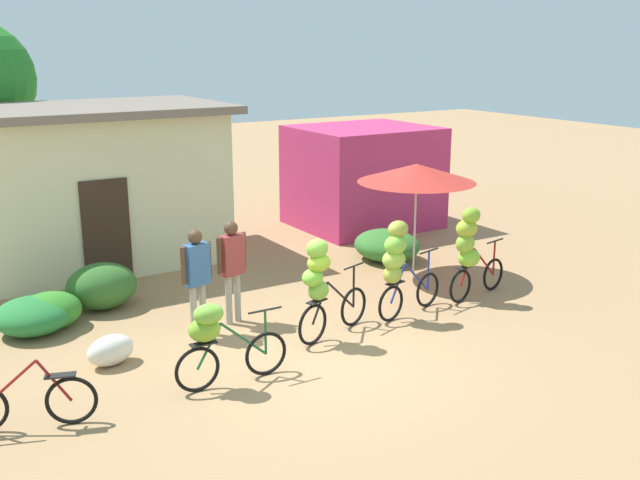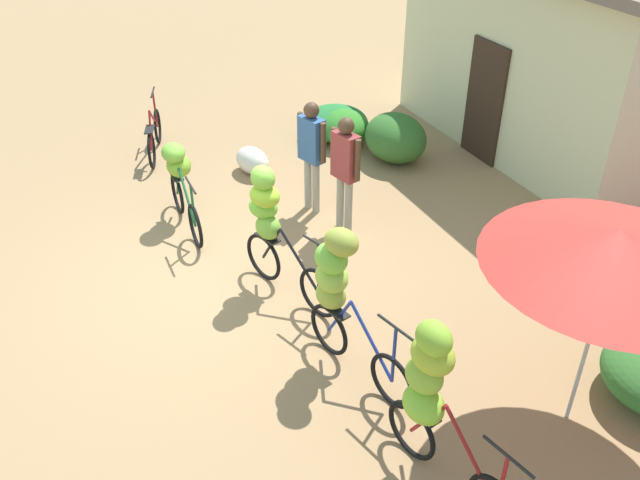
{
  "view_description": "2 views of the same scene",
  "coord_description": "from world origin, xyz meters",
  "px_view_note": "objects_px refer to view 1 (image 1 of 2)",
  "views": [
    {
      "loc": [
        -5.16,
        -8.57,
        4.48
      ],
      "look_at": [
        1.13,
        1.7,
        1.25
      ],
      "focal_mm": 41.76,
      "sensor_mm": 36.0,
      "label": 1
    },
    {
      "loc": [
        6.9,
        -1.79,
        5.17
      ],
      "look_at": [
        1.02,
        0.93,
        0.92
      ],
      "focal_mm": 37.48,
      "sensor_mm": 36.0,
      "label": 2
    }
  ],
  "objects_px": {
    "bicycle_leftmost": "(26,402)",
    "bicycle_center_loaded": "(322,282)",
    "market_umbrella": "(417,173)",
    "bicycle_by_shop": "(398,262)",
    "person_vendor": "(197,271)",
    "shop_pink": "(363,177)",
    "bicycle_rightmost": "(470,247)",
    "bicycle_near_pile": "(215,336)",
    "building_low": "(82,185)",
    "person_bystander": "(232,261)",
    "produce_sack": "(111,350)"
  },
  "relations": [
    {
      "from": "bicycle_leftmost",
      "to": "bicycle_center_loaded",
      "type": "relative_size",
      "value": 0.95
    },
    {
      "from": "market_umbrella",
      "to": "bicycle_by_shop",
      "type": "height_order",
      "value": "market_umbrella"
    },
    {
      "from": "bicycle_leftmost",
      "to": "bicycle_by_shop",
      "type": "height_order",
      "value": "bicycle_by_shop"
    },
    {
      "from": "person_vendor",
      "to": "bicycle_by_shop",
      "type": "bearing_deg",
      "value": -19.27
    },
    {
      "from": "shop_pink",
      "to": "bicycle_rightmost",
      "type": "relative_size",
      "value": 1.87
    },
    {
      "from": "bicycle_leftmost",
      "to": "person_vendor",
      "type": "bearing_deg",
      "value": 30.36
    },
    {
      "from": "bicycle_by_shop",
      "to": "market_umbrella",
      "type": "bearing_deg",
      "value": 45.18
    },
    {
      "from": "shop_pink",
      "to": "bicycle_near_pile",
      "type": "relative_size",
      "value": 1.96
    },
    {
      "from": "building_low",
      "to": "market_umbrella",
      "type": "relative_size",
      "value": 2.56
    },
    {
      "from": "bicycle_by_shop",
      "to": "bicycle_leftmost",
      "type": "bearing_deg",
      "value": -174.15
    },
    {
      "from": "shop_pink",
      "to": "person_bystander",
      "type": "height_order",
      "value": "shop_pink"
    },
    {
      "from": "shop_pink",
      "to": "market_umbrella",
      "type": "bearing_deg",
      "value": -110.96
    },
    {
      "from": "bicycle_near_pile",
      "to": "bicycle_center_loaded",
      "type": "relative_size",
      "value": 0.99
    },
    {
      "from": "market_umbrella",
      "to": "person_bystander",
      "type": "relative_size",
      "value": 1.33
    },
    {
      "from": "bicycle_rightmost",
      "to": "person_vendor",
      "type": "xyz_separation_m",
      "value": [
        -4.72,
        1.0,
        0.07
      ]
    },
    {
      "from": "market_umbrella",
      "to": "bicycle_rightmost",
      "type": "bearing_deg",
      "value": -92.83
    },
    {
      "from": "shop_pink",
      "to": "bicycle_center_loaded",
      "type": "distance_m",
      "value": 7.58
    },
    {
      "from": "bicycle_leftmost",
      "to": "bicycle_center_loaded",
      "type": "bearing_deg",
      "value": 6.16
    },
    {
      "from": "person_vendor",
      "to": "person_bystander",
      "type": "height_order",
      "value": "person_bystander"
    },
    {
      "from": "bicycle_center_loaded",
      "to": "person_vendor",
      "type": "distance_m",
      "value": 1.95
    },
    {
      "from": "bicycle_near_pile",
      "to": "market_umbrella",
      "type": "bearing_deg",
      "value": 25.07
    },
    {
      "from": "shop_pink",
      "to": "bicycle_by_shop",
      "type": "bearing_deg",
      "value": -119.58
    },
    {
      "from": "building_low",
      "to": "person_bystander",
      "type": "xyz_separation_m",
      "value": [
        1.13,
        -4.72,
        -0.58
      ]
    },
    {
      "from": "person_bystander",
      "to": "produce_sack",
      "type": "bearing_deg",
      "value": -164.97
    },
    {
      "from": "shop_pink",
      "to": "person_vendor",
      "type": "relative_size",
      "value": 1.87
    },
    {
      "from": "bicycle_near_pile",
      "to": "produce_sack",
      "type": "distance_m",
      "value": 1.83
    },
    {
      "from": "shop_pink",
      "to": "produce_sack",
      "type": "xyz_separation_m",
      "value": [
        -7.84,
        -5.03,
        -1.01
      ]
    },
    {
      "from": "building_low",
      "to": "bicycle_by_shop",
      "type": "distance_m",
      "value": 6.98
    },
    {
      "from": "building_low",
      "to": "bicycle_leftmost",
      "type": "bearing_deg",
      "value": -110.35
    },
    {
      "from": "bicycle_rightmost",
      "to": "produce_sack",
      "type": "xyz_separation_m",
      "value": [
        -6.23,
        0.6,
        -0.77
      ]
    },
    {
      "from": "bicycle_center_loaded",
      "to": "person_bystander",
      "type": "distance_m",
      "value": 1.64
    },
    {
      "from": "bicycle_near_pile",
      "to": "bicycle_rightmost",
      "type": "distance_m",
      "value": 5.29
    },
    {
      "from": "person_vendor",
      "to": "shop_pink",
      "type": "bearing_deg",
      "value": 36.24
    },
    {
      "from": "bicycle_near_pile",
      "to": "bicycle_center_loaded",
      "type": "height_order",
      "value": "bicycle_center_loaded"
    },
    {
      "from": "bicycle_by_shop",
      "to": "bicycle_rightmost",
      "type": "bearing_deg",
      "value": 2.88
    },
    {
      "from": "bicycle_leftmost",
      "to": "person_bystander",
      "type": "height_order",
      "value": "person_bystander"
    },
    {
      "from": "bicycle_leftmost",
      "to": "person_vendor",
      "type": "xyz_separation_m",
      "value": [
        2.88,
        1.69,
        0.71
      ]
    },
    {
      "from": "shop_pink",
      "to": "person_bystander",
      "type": "relative_size",
      "value": 1.87
    },
    {
      "from": "market_umbrella",
      "to": "bicycle_leftmost",
      "type": "relative_size",
      "value": 1.46
    },
    {
      "from": "person_bystander",
      "to": "shop_pink",
      "type": "bearing_deg",
      "value": 38.24
    },
    {
      "from": "market_umbrella",
      "to": "bicycle_rightmost",
      "type": "relative_size",
      "value": 1.33
    },
    {
      "from": "building_low",
      "to": "person_bystander",
      "type": "distance_m",
      "value": 4.88
    },
    {
      "from": "market_umbrella",
      "to": "bicycle_center_loaded",
      "type": "xyz_separation_m",
      "value": [
        -3.28,
        -1.86,
        -1.1
      ]
    },
    {
      "from": "market_umbrella",
      "to": "bicycle_by_shop",
      "type": "distance_m",
      "value": 2.65
    },
    {
      "from": "bicycle_near_pile",
      "to": "person_vendor",
      "type": "distance_m",
      "value": 1.93
    },
    {
      "from": "bicycle_center_loaded",
      "to": "person_vendor",
      "type": "bearing_deg",
      "value": 141.37
    },
    {
      "from": "bicycle_rightmost",
      "to": "produce_sack",
      "type": "relative_size",
      "value": 2.44
    },
    {
      "from": "produce_sack",
      "to": "person_bystander",
      "type": "bearing_deg",
      "value": 15.03
    },
    {
      "from": "market_umbrella",
      "to": "bicycle_center_loaded",
      "type": "height_order",
      "value": "market_umbrella"
    },
    {
      "from": "building_low",
      "to": "produce_sack",
      "type": "height_order",
      "value": "building_low"
    }
  ]
}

